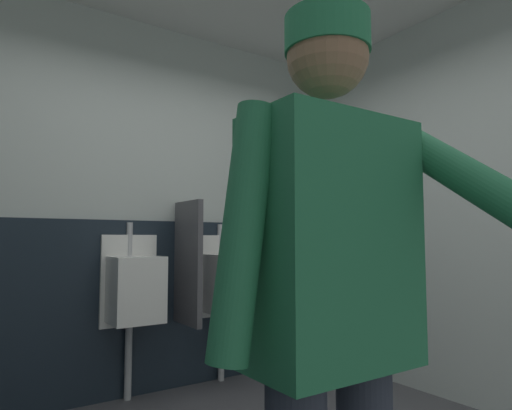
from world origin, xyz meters
name	(u,v)px	position (x,y,z in m)	size (l,w,h in m)	color
wall_back	(139,203)	(0.00, 1.71, 1.39)	(4.12, 0.12, 2.79)	silver
wall_right	(491,198)	(1.82, 0.00, 1.39)	(0.12, 3.90, 2.79)	silver
wainscot_band_back	(140,306)	(0.00, 1.64, 0.63)	(3.52, 0.03, 1.26)	#19232D
urinal_left	(134,288)	(-0.10, 1.49, 0.78)	(0.40, 0.34, 1.24)	white
urinal_middle	(227,282)	(0.65, 1.49, 0.78)	(0.40, 0.34, 1.24)	white
privacy_divider_panel	(188,262)	(0.28, 1.42, 0.95)	(0.04, 0.40, 0.90)	#4C4C51
person	(333,299)	(-0.38, -0.77, 0.98)	(0.63, 0.60, 1.68)	#2D3342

